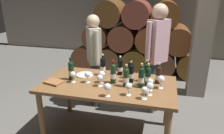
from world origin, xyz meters
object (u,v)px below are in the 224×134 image
wine_bottle_0 (148,76)px  wine_glass_1 (87,75)px  wine_glass_0 (102,75)px  wine_bottle_8 (130,70)px  wine_bottle_5 (158,74)px  wine_bottle_7 (147,72)px  wine_bottle_3 (120,67)px  wine_bottle_4 (131,73)px  wine_glass_6 (129,87)px  wine_bottle_6 (103,66)px  tasting_notebook (54,82)px  taster_seated_left (94,54)px  wine_glass_5 (161,80)px  wine_glass_9 (150,82)px  dining_table (108,89)px  wine_bottle_1 (141,77)px  wine_glass_8 (73,75)px  wine_bottle_2 (113,73)px  wine_glass_4 (150,86)px  wine_bottle_10 (126,77)px  sommelier_presenting (157,50)px  wine_glass_3 (145,90)px  wine_glass_7 (107,87)px  wine_bottle_9 (71,70)px

wine_bottle_0 → wine_glass_1: wine_bottle_0 is taller
wine_glass_0 → wine_bottle_8: bearing=36.2°
wine_bottle_5 → wine_bottle_7: bearing=174.4°
wine_glass_1 → wine_bottle_3: bearing=47.4°
wine_bottle_4 → wine_glass_6: (0.04, -0.38, -0.02)m
wine_bottle_5 → wine_bottle_7: (-0.15, 0.01, 0.01)m
wine_bottle_6 → tasting_notebook: (-0.53, -0.42, -0.12)m
taster_seated_left → wine_glass_5: bearing=-33.1°
wine_bottle_8 → tasting_notebook: size_ratio=1.26×
wine_glass_9 → tasting_notebook: wine_glass_9 is taller
dining_table → wine_bottle_6: wine_bottle_6 is taller
wine_bottle_1 → wine_bottle_5: size_ratio=1.13×
wine_glass_8 → wine_bottle_2: bearing=11.9°
wine_bottle_4 → wine_bottle_6: (-0.42, 0.14, 0.01)m
wine_glass_9 → tasting_notebook: bearing=-175.7°
wine_bottle_3 → taster_seated_left: bearing=142.9°
wine_bottle_0 → wine_glass_9: size_ratio=1.92×
wine_bottle_1 → wine_glass_9: wine_bottle_1 is taller
wine_bottle_4 → wine_glass_5: (0.38, -0.10, -0.01)m
taster_seated_left → wine_bottle_3: bearing=-37.1°
wine_bottle_5 → wine_glass_1: (-0.88, -0.21, -0.01)m
wine_bottle_0 → wine_glass_4: size_ratio=1.86×
wine_bottle_10 → sommelier_presenting: 0.87m
wine_bottle_1 → wine_glass_4: bearing=-57.7°
wine_glass_0 → sommelier_presenting: sommelier_presenting is taller
dining_table → wine_glass_0: bearing=-174.3°
wine_glass_3 → wine_glass_6: bearing=167.0°
wine_bottle_7 → wine_glass_7: wine_bottle_7 is taller
wine_bottle_9 → wine_bottle_1: bearing=-0.4°
wine_glass_4 → wine_glass_8: bearing=173.0°
wine_glass_1 → wine_glass_5: 0.92m
wine_glass_7 → taster_seated_left: (-0.53, 1.07, 0.05)m
dining_table → tasting_notebook: size_ratio=7.73×
wine_bottle_7 → wine_bottle_9: wine_bottle_9 is taller
wine_bottle_5 → tasting_notebook: bearing=-165.5°
wine_bottle_4 → wine_bottle_6: 0.44m
wine_bottle_3 → wine_bottle_2: bearing=-94.4°
sommelier_presenting → wine_glass_7: bearing=-113.1°
dining_table → wine_glass_9: 0.58m
wine_bottle_2 → wine_glass_9: bearing=-12.4°
wine_bottle_7 → wine_bottle_10: bearing=-136.5°
wine_bottle_5 → wine_bottle_7: wine_bottle_7 is taller
wine_bottle_3 → wine_glass_7: size_ratio=1.74×
taster_seated_left → wine_glass_8: bearing=-90.6°
wine_glass_3 → wine_bottle_4: bearing=117.8°
wine_bottle_6 → wine_glass_8: wine_bottle_6 is taller
wine_glass_7 → taster_seated_left: 1.20m
wine_bottle_6 → wine_glass_1: bearing=-112.0°
wine_glass_5 → tasting_notebook: wine_glass_5 is taller
wine_bottle_6 → wine_bottle_10: bearing=-36.9°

